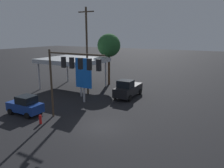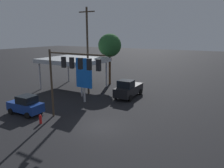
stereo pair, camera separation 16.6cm
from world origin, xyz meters
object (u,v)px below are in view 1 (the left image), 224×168
Objects in this scene: traffic_signal_assembly at (72,68)px; fire_hydrant at (40,119)px; street_tree at (109,46)px; utility_pole at (87,50)px; hatchback_crossing at (25,105)px; pickup_parked at (128,89)px; price_sign at (84,74)px.

traffic_signal_assembly is 5.57m from fire_hydrant.
street_tree is at bearing -81.25° from fire_hydrant.
traffic_signal_assembly is 9.79m from utility_pole.
hatchback_crossing is at bearing 9.95° from traffic_signal_assembly.
utility_pole reaches higher than street_tree.
street_tree is at bearing -132.89° from pickup_parked.
utility_pole is 2.19× the size of pickup_parked.
price_sign is 6.07× the size of fire_hydrant.
pickup_parked is 12.57m from hatchback_crossing.
price_sign is 1.02× the size of pickup_parked.
price_sign is at bearing -115.41° from hatchback_crossing.
fire_hydrant is (-2.63, 17.10, -5.83)m from street_tree.
price_sign is at bearing 102.59° from street_tree.
traffic_signal_assembly reaches higher than fire_hydrant.
utility_pole is 13.01× the size of fire_hydrant.
street_tree is (-0.64, -16.01, 5.33)m from hatchback_crossing.
traffic_signal_assembly is 6.98m from hatchback_crossing.
pickup_parked reaches higher than hatchback_crossing.
utility_pole is at bearing -97.19° from hatchback_crossing.
hatchback_crossing is at bearing 65.87° from price_sign.
hatchback_crossing is at bearing -18.31° from fire_hydrant.
pickup_parked is (-0.99, -9.78, -3.98)m from traffic_signal_assembly.
price_sign is (-1.82, 3.32, -2.57)m from utility_pole.
utility_pole is 12.26m from fire_hydrant.
traffic_signal_assembly is at bearing -6.84° from pickup_parked.
utility_pole is 6.43m from street_tree.
traffic_signal_assembly is at bearing 117.14° from price_sign.
hatchback_crossing is (5.53, 0.97, -4.15)m from traffic_signal_assembly.
pickup_parked is (-5.53, -1.15, -4.91)m from utility_pole.
street_tree is 18.25m from fire_hydrant.
pickup_parked is at bearing 138.17° from street_tree.
fire_hydrant is at bearing 93.56° from price_sign.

